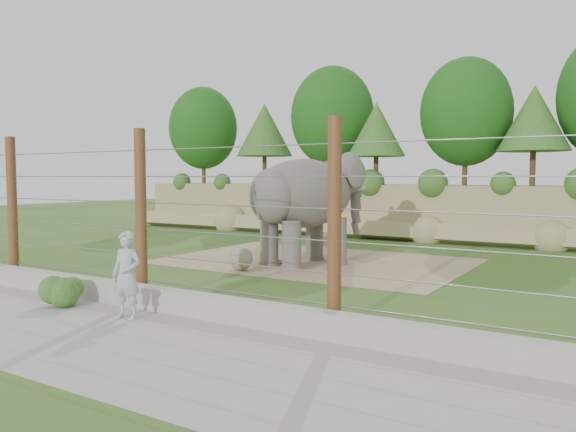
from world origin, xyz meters
The scene contains 11 objects.
ground centered at (0.00, 0.00, 0.00)m, with size 90.00×90.00×0.00m, color #2F601B.
back_embankment centered at (0.59, 12.68, 3.97)m, with size 30.00×5.52×8.77m.
dirt_patch centered at (0.50, 3.00, 0.01)m, with size 10.00×7.00×0.02m, color #9A7D59.
drain_grate centered at (-0.33, 2.07, 0.04)m, with size 1.00×0.60×0.03m, color #262628.
elephant centered at (0.56, 2.07, 1.82)m, with size 1.93×4.50×3.64m, color #615A57, non-canonical shape.
stone_ball centered at (-0.51, 0.07, 0.38)m, with size 0.73×0.73×0.73m, color gray.
retaining_wall centered at (0.00, -5.00, 0.25)m, with size 26.00×0.35×0.50m, color #9E9A92.
walkway centered at (0.00, -7.00, 0.01)m, with size 26.00×4.00×0.01m, color #9E9A92.
barrier_fence centered at (0.00, -4.50, 2.00)m, with size 20.26×0.26×4.00m.
walkway_shrub centered at (-1.12, -5.80, 0.35)m, with size 0.68×0.68×0.68m, color #26551B.
zookeeper centered at (1.00, -5.87, 0.90)m, with size 0.65×0.43×1.78m, color #B6BAC0.
Camera 1 is at (9.67, -13.73, 2.89)m, focal length 35.00 mm.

